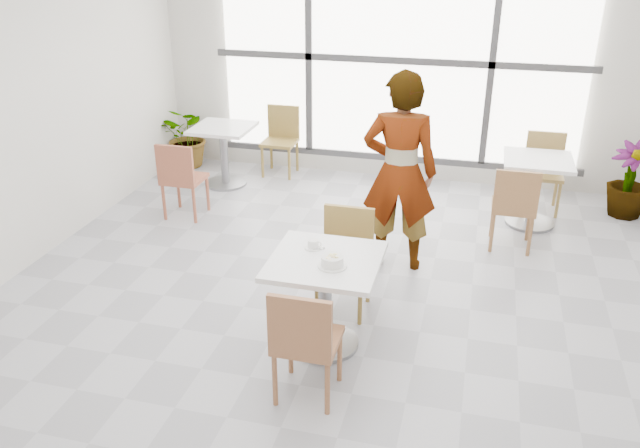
% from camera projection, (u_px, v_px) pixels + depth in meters
% --- Properties ---
extents(floor, '(7.00, 7.00, 0.00)m').
position_uv_depth(floor, '(329.00, 319.00, 5.31)').
color(floor, '#9E9EA5').
rests_on(floor, ground).
extents(wall_back, '(6.00, 0.00, 6.00)m').
position_uv_depth(wall_back, '(399.00, 59.00, 7.76)').
color(wall_back, silver).
rests_on(wall_back, ground).
extents(window, '(4.60, 0.07, 2.52)m').
position_uv_depth(window, '(398.00, 60.00, 7.70)').
color(window, white).
rests_on(window, ground).
extents(main_table, '(0.80, 0.80, 0.75)m').
position_uv_depth(main_table, '(325.00, 286.00, 4.77)').
color(main_table, white).
rests_on(main_table, ground).
extents(chair_near, '(0.42, 0.42, 0.87)m').
position_uv_depth(chair_near, '(304.00, 339.00, 4.20)').
color(chair_near, '#99613E').
rests_on(chair_near, ground).
extents(chair_far, '(0.42, 0.42, 0.87)m').
position_uv_depth(chair_far, '(346.00, 253.00, 5.31)').
color(chair_far, olive).
rests_on(chair_far, ground).
extents(oatmeal_bowl, '(0.21, 0.21, 0.09)m').
position_uv_depth(oatmeal_bowl, '(332.00, 261.00, 4.55)').
color(oatmeal_bowl, white).
rests_on(oatmeal_bowl, main_table).
extents(coffee_cup, '(0.16, 0.13, 0.07)m').
position_uv_depth(coffee_cup, '(313.00, 244.00, 4.82)').
color(coffee_cup, white).
rests_on(coffee_cup, main_table).
extents(person, '(0.71, 0.50, 1.86)m').
position_uv_depth(person, '(400.00, 173.00, 5.80)').
color(person, black).
rests_on(person, ground).
extents(bg_table_left, '(0.70, 0.70, 0.75)m').
position_uv_depth(bg_table_left, '(224.00, 147.00, 7.91)').
color(bg_table_left, white).
rests_on(bg_table_left, ground).
extents(bg_table_right, '(0.70, 0.70, 0.75)m').
position_uv_depth(bg_table_right, '(535.00, 182.00, 6.82)').
color(bg_table_right, white).
rests_on(bg_table_right, ground).
extents(bg_chair_left_near, '(0.42, 0.42, 0.87)m').
position_uv_depth(bg_chair_left_near, '(181.00, 175.00, 6.97)').
color(bg_chair_left_near, '#A1553C').
rests_on(bg_chair_left_near, ground).
extents(bg_chair_left_far, '(0.42, 0.42, 0.87)m').
position_uv_depth(bg_chair_left_far, '(281.00, 135.00, 8.32)').
color(bg_chair_left_far, olive).
rests_on(bg_chair_left_far, ground).
extents(bg_chair_right_near, '(0.42, 0.42, 0.87)m').
position_uv_depth(bg_chair_right_near, '(514.00, 203.00, 6.26)').
color(bg_chair_right_near, '#95653C').
rests_on(bg_chair_right_near, ground).
extents(bg_chair_right_far, '(0.42, 0.42, 0.87)m').
position_uv_depth(bg_chair_right_far, '(543.00, 166.00, 7.24)').
color(bg_chair_right_far, '#A38244').
rests_on(bg_chair_right_far, ground).
extents(plant_left, '(0.88, 0.81, 0.82)m').
position_uv_depth(plant_left, '(190.00, 137.00, 8.57)').
color(plant_left, '#497B3E').
rests_on(plant_left, ground).
extents(plant_right, '(0.61, 0.61, 0.85)m').
position_uv_depth(plant_right, '(630.00, 180.00, 7.06)').
color(plant_right, '#48883B').
rests_on(plant_right, ground).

